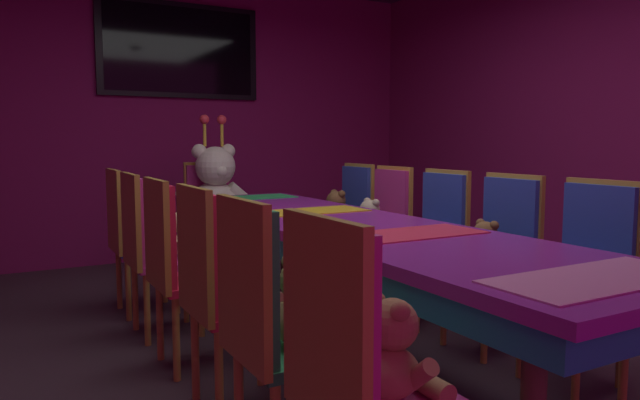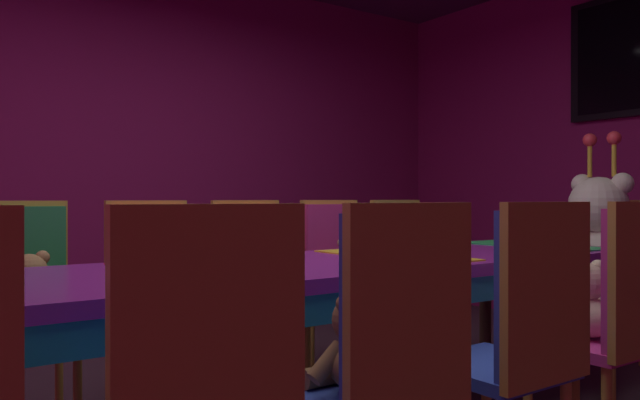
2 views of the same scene
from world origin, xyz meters
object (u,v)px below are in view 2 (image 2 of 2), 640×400
(teddy_left_3, at_px, (267,277))
(chair_right_1, at_px, (197,393))
(teddy_right_2, at_px, (355,349))
(chair_right_2, at_px, (390,353))
(chair_left_1, at_px, (22,291))
(chair_left_3, at_px, (253,272))
(teddy_left_1, at_px, (28,296))
(teddy_left_4, at_px, (352,269))
(chair_left_5, at_px, (404,260))
(teddy_right_4, at_px, (585,305))
(king_teddy_bear, at_px, (597,238))
(banquet_table, at_px, (300,283))
(throne_chair, at_px, (613,264))
(teddy_left_2, at_px, (164,285))
(chair_left_4, at_px, (337,266))
(chair_right_3, at_px, (525,327))
(chair_left_2, at_px, (153,281))
(teddy_left_5, at_px, (420,262))
(chair_right_4, at_px, (621,308))

(teddy_left_3, height_order, chair_right_1, chair_right_1)
(teddy_right_2, bearing_deg, chair_right_2, -180.00)
(chair_left_1, xyz_separation_m, chair_left_3, (-0.01, 1.14, 0.00))
(teddy_left_1, distance_m, teddy_left_4, 1.72)
(chair_left_5, xyz_separation_m, teddy_right_4, (1.59, -0.54, -0.01))
(chair_right_2, bearing_deg, teddy_right_4, -82.41)
(chair_right_1, distance_m, king_teddy_bear, 3.09)
(chair_left_1, height_order, king_teddy_bear, king_teddy_bear)
(banquet_table, bearing_deg, throne_chair, 90.00)
(teddy_left_2, xyz_separation_m, king_teddy_bear, (0.71, 2.41, 0.16))
(chair_left_4, height_order, chair_right_3, same)
(chair_left_5, height_order, teddy_right_4, chair_left_5)
(chair_left_2, xyz_separation_m, teddy_left_4, (0.12, 1.14, -0.01))
(teddy_right_2, xyz_separation_m, throne_chair, (-0.71, 2.58, 0.02))
(chair_left_3, bearing_deg, teddy_left_5, 82.89)
(teddy_left_4, xyz_separation_m, chair_right_1, (1.61, -1.69, 0.01))
(teddy_left_1, bearing_deg, chair_right_1, 1.06)
(teddy_left_2, bearing_deg, chair_left_3, 106.37)
(teddy_left_5, bearing_deg, chair_right_4, -18.93)
(chair_left_3, height_order, chair_right_4, same)
(teddy_left_5, xyz_separation_m, chair_right_1, (1.61, -2.22, -0.00))
(chair_left_1, relative_size, throne_chair, 1.00)
(chair_left_1, height_order, teddy_right_4, chair_left_1)
(teddy_left_1, relative_size, chair_right_3, 0.34)
(chair_right_2, bearing_deg, chair_left_1, 18.41)
(chair_left_3, xyz_separation_m, teddy_left_4, (0.14, 0.58, -0.01))
(chair_left_3, bearing_deg, throne_chair, 66.55)
(teddy_left_1, bearing_deg, king_teddy_bear, 76.36)
(teddy_left_5, bearing_deg, throne_chair, 50.96)
(chair_left_2, relative_size, teddy_right_2, 3.36)
(chair_left_5, relative_size, chair_right_4, 1.00)
(teddy_right_2, distance_m, chair_right_3, 0.58)
(chair_right_1, bearing_deg, banquet_table, -43.66)
(chair_left_3, bearing_deg, teddy_left_4, 76.71)
(chair_left_2, bearing_deg, chair_left_4, 91.47)
(chair_left_1, distance_m, chair_left_4, 1.72)
(teddy_left_1, xyz_separation_m, chair_right_2, (1.58, 0.57, 0.00))
(banquet_table, xyz_separation_m, chair_left_1, (-0.87, -0.86, -0.06))
(banquet_table, bearing_deg, chair_right_3, 17.83)
(chair_left_3, xyz_separation_m, teddy_left_3, (0.14, -0.00, -0.01))
(banquet_table, bearing_deg, teddy_left_2, -158.08)
(chair_right_2, xyz_separation_m, chair_right_4, (-0.01, 1.13, 0.00))
(teddy_left_5, xyz_separation_m, teddy_right_4, (1.44, -0.54, -0.01))
(chair_left_5, bearing_deg, chair_right_4, -17.43)
(teddy_left_3, bearing_deg, teddy_left_4, 90.90)
(chair_left_3, bearing_deg, chair_right_4, 18.17)
(chair_left_5, bearing_deg, chair_right_1, -51.64)
(chair_left_2, bearing_deg, teddy_left_4, 84.18)
(chair_left_2, height_order, chair_right_2, same)
(chair_left_3, bearing_deg, teddy_left_1, -82.45)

